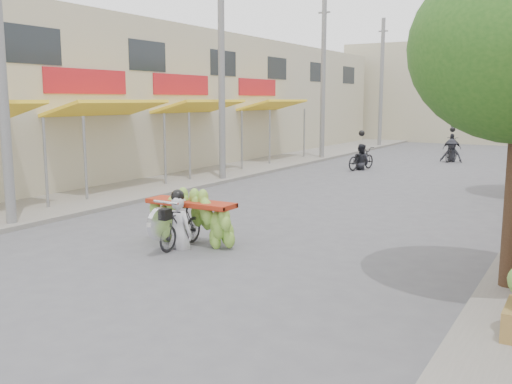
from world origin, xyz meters
name	(u,v)px	position (x,y,z in m)	size (l,w,h in m)	color
ground	(72,309)	(0.00, 0.00, 0.00)	(120.00, 120.00, 0.00)	#525257
sidewalk_left	(231,169)	(-7.00, 15.00, 0.06)	(4.00, 60.00, 0.12)	gray
shophouse_row_left	(125,100)	(-11.98, 13.98, 3.00)	(9.77, 40.00, 6.00)	#B5AD8F
far_building	(492,92)	(0.00, 38.00, 3.50)	(20.00, 6.00, 7.00)	#B5AD8F
utility_pole_near	(0,55)	(-5.40, 3.00, 4.03)	(0.60, 0.24, 8.00)	slate
utility_pole_mid	(222,71)	(-5.40, 12.00, 4.03)	(0.60, 0.24, 8.00)	slate
utility_pole_far	(323,79)	(-5.40, 21.00, 4.03)	(0.60, 0.24, 8.00)	slate
utility_pole_back	(381,83)	(-5.40, 30.00, 4.03)	(0.60, 0.24, 8.00)	slate
banana_motorbike	(185,213)	(-0.78, 3.73, 0.69)	(2.20, 1.74, 2.04)	black
bg_motorbike_a	(361,153)	(-2.21, 17.99, 0.73)	(1.00, 1.83, 1.95)	black
bg_motorbike_b	(452,144)	(0.51, 23.11, 0.88)	(1.12, 1.53, 1.95)	black
bg_motorbike_c	(452,139)	(-0.38, 27.53, 0.80)	(1.05, 1.66, 1.95)	black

